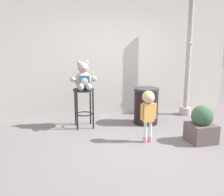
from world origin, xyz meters
TOP-DOWN VIEW (x-y plane):
  - ground_plane at (0.00, 0.00)m, footprint 24.00×24.00m
  - building_wall at (0.00, 2.33)m, footprint 6.03×0.30m
  - bar_stool_with_teddy at (-0.87, 1.42)m, footprint 0.44×0.44m
  - teddy_bear at (-0.87, 1.39)m, footprint 0.55×0.49m
  - child_walking at (0.10, 0.29)m, footprint 0.30×0.23m
  - trash_bin at (0.49, 1.34)m, footprint 0.55×0.55m
  - lamppost at (1.73, 1.77)m, footprint 0.28×0.28m
  - planter_with_shrub at (1.03, 0.06)m, footprint 0.45×0.45m

SIDE VIEW (x-z plane):
  - ground_plane at x=0.00m, z-range 0.00..0.00m
  - planter_with_shrub at x=1.03m, z-range -0.03..0.64m
  - trash_bin at x=0.49m, z-range 0.00..0.79m
  - bar_stool_with_teddy at x=-0.87m, z-range 0.18..1.00m
  - child_walking at x=0.10m, z-range 0.21..1.14m
  - teddy_bear at x=-0.87m, z-range 0.74..1.32m
  - lamppost at x=1.73m, z-range -0.30..2.72m
  - building_wall at x=0.00m, z-range 0.00..3.31m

